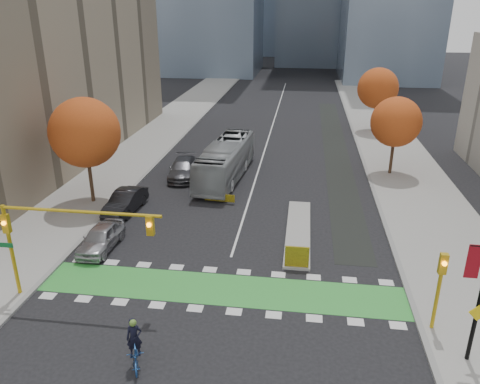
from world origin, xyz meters
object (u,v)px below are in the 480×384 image
(parked_car_c, at_px, (183,169))
(hazard_board, at_px, (297,257))
(traffic_signal_east, at_px, (440,280))
(cyclist, at_px, (135,350))
(bus, at_px, (226,160))
(tree_west, at_px, (85,133))
(tree_east_far, at_px, (378,88))
(parked_car_a, at_px, (101,238))
(traffic_signal_west, at_px, (55,230))
(tree_east_near, at_px, (396,122))
(parked_car_b, at_px, (125,202))

(parked_car_c, bearing_deg, hazard_board, -60.86)
(traffic_signal_east, xyz_separation_m, cyclist, (-13.07, -4.16, -1.96))
(traffic_signal_east, xyz_separation_m, bus, (-13.17, 19.51, -1.07))
(tree_west, height_order, bus, tree_west)
(bus, bearing_deg, tree_east_far, 56.11)
(hazard_board, distance_m, tree_west, 18.44)
(cyclist, distance_m, parked_car_a, 11.24)
(traffic_signal_west, xyz_separation_m, cyclist, (5.36, -4.16, -3.26))
(parked_car_c, bearing_deg, bus, -1.95)
(tree_east_near, height_order, parked_car_b, tree_east_near)
(tree_west, relative_size, parked_car_a, 1.84)
(tree_east_near, distance_m, parked_car_b, 24.07)
(cyclist, bearing_deg, traffic_signal_west, 121.64)
(traffic_signal_west, bearing_deg, parked_car_b, 94.75)
(parked_car_a, bearing_deg, bus, 69.32)
(tree_east_far, xyz_separation_m, parked_car_a, (-20.80, -33.00, -4.48))
(tree_east_near, relative_size, parked_car_b, 1.47)
(parked_car_c, bearing_deg, traffic_signal_west, -101.08)
(hazard_board, height_order, traffic_signal_east, traffic_signal_east)
(cyclist, xyz_separation_m, bus, (-0.11, 23.67, 0.89))
(bus, height_order, parked_car_b, bus)
(hazard_board, bearing_deg, parked_car_b, 153.14)
(tree_west, relative_size, traffic_signal_west, 0.96)
(parked_car_a, height_order, parked_car_b, parked_car_b)
(tree_west, distance_m, traffic_signal_west, 13.25)
(hazard_board, relative_size, tree_east_far, 0.18)
(hazard_board, relative_size, parked_car_a, 0.31)
(bus, height_order, parked_car_a, bus)
(bus, bearing_deg, traffic_signal_west, -100.35)
(tree_west, distance_m, tree_east_far, 35.73)
(parked_car_b, bearing_deg, tree_east_far, 56.89)
(tree_east_far, bearing_deg, bus, -128.61)
(tree_east_far, height_order, parked_car_c, tree_east_far)
(tree_east_far, distance_m, cyclist, 45.47)
(traffic_signal_west, xyz_separation_m, traffic_signal_east, (18.43, 0.00, -1.30))
(tree_west, relative_size, parked_car_b, 1.70)
(hazard_board, relative_size, parked_car_c, 0.25)
(tree_east_far, xyz_separation_m, traffic_signal_west, (-20.43, -38.51, -1.21))
(bus, distance_m, parked_car_b, 10.38)
(tree_east_near, relative_size, parked_car_a, 1.58)
(traffic_signal_east, height_order, cyclist, traffic_signal_east)
(parked_car_c, bearing_deg, parked_car_a, -104.30)
(traffic_signal_west, distance_m, bus, 20.35)
(traffic_signal_east, height_order, parked_car_b, traffic_signal_east)
(tree_west, height_order, traffic_signal_west, tree_west)
(tree_east_far, distance_m, parked_car_a, 39.26)
(hazard_board, bearing_deg, tree_west, 154.01)
(hazard_board, distance_m, tree_east_near, 19.93)
(traffic_signal_west, height_order, traffic_signal_east, traffic_signal_west)
(traffic_signal_west, distance_m, parked_car_b, 11.72)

